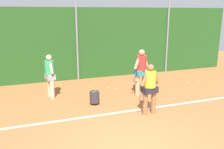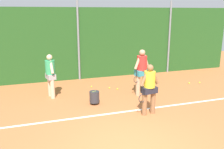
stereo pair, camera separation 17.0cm
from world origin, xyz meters
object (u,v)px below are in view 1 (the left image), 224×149
(tennis_ball_1, at_px, (109,88))
(tennis_ball_5, at_px, (117,89))
(ball_hopper, at_px, (95,97))
(player_foreground_near, at_px, (150,87))
(tennis_ball_2, at_px, (91,87))
(tennis_ball_4, at_px, (198,82))
(player_backcourt_far, at_px, (50,74))
(tennis_ball_3, at_px, (188,83))
(player_midcourt, at_px, (141,70))

(tennis_ball_1, xyz_separation_m, tennis_ball_5, (0.29, -0.25, 0.00))
(ball_hopper, bearing_deg, tennis_ball_5, 44.77)
(player_foreground_near, relative_size, tennis_ball_5, 25.75)
(player_foreground_near, relative_size, tennis_ball_1, 25.75)
(ball_hopper, height_order, tennis_ball_2, ball_hopper)
(ball_hopper, height_order, tennis_ball_1, ball_hopper)
(tennis_ball_4, relative_size, tennis_ball_5, 1.00)
(player_backcourt_far, bearing_deg, tennis_ball_2, 100.11)
(tennis_ball_4, bearing_deg, player_backcourt_far, 178.13)
(player_foreground_near, height_order, tennis_ball_2, player_foreground_near)
(tennis_ball_2, distance_m, tennis_ball_3, 4.65)
(ball_hopper, height_order, tennis_ball_5, ball_hopper)
(tennis_ball_4, height_order, tennis_ball_5, same)
(tennis_ball_3, xyz_separation_m, tennis_ball_5, (-3.56, 0.20, 0.00))
(tennis_ball_1, distance_m, tennis_ball_2, 0.85)
(tennis_ball_5, bearing_deg, player_foreground_near, -87.65)
(tennis_ball_1, xyz_separation_m, tennis_ball_3, (3.85, -0.45, 0.00))
(player_midcourt, bearing_deg, tennis_ball_1, -65.92)
(tennis_ball_1, relative_size, tennis_ball_4, 1.00)
(tennis_ball_4, bearing_deg, tennis_ball_3, 171.78)
(player_midcourt, distance_m, ball_hopper, 2.29)
(player_backcourt_far, xyz_separation_m, ball_hopper, (1.44, -1.32, -0.68))
(player_midcourt, height_order, player_backcourt_far, player_midcourt)
(ball_hopper, height_order, tennis_ball_3, ball_hopper)
(player_foreground_near, distance_m, player_backcourt_far, 4.02)
(player_midcourt, relative_size, tennis_ball_2, 28.37)
(player_foreground_near, xyz_separation_m, tennis_ball_1, (-0.40, 3.05, -0.92))
(ball_hopper, xyz_separation_m, tennis_ball_4, (5.48, 1.09, -0.26))
(player_midcourt, distance_m, tennis_ball_1, 1.83)
(ball_hopper, bearing_deg, player_foreground_near, -43.65)
(tennis_ball_2, bearing_deg, player_midcourt, -42.88)
(tennis_ball_2, height_order, tennis_ball_4, same)
(player_midcourt, relative_size, tennis_ball_3, 28.37)
(player_midcourt, bearing_deg, player_backcourt_far, -30.85)
(player_backcourt_far, xyz_separation_m, tennis_ball_5, (2.82, 0.05, -0.94))
(tennis_ball_5, bearing_deg, tennis_ball_4, -3.88)
(player_foreground_near, bearing_deg, player_midcourt, -115.31)
(tennis_ball_1, bearing_deg, player_foreground_near, -82.51)
(tennis_ball_3, height_order, tennis_ball_5, same)
(tennis_ball_3, bearing_deg, player_foreground_near, -143.00)
(tennis_ball_1, height_order, tennis_ball_5, same)
(ball_hopper, distance_m, tennis_ball_1, 1.97)
(player_backcourt_far, distance_m, tennis_ball_4, 6.98)
(player_foreground_near, height_order, tennis_ball_4, player_foreground_near)
(ball_hopper, bearing_deg, player_midcourt, 12.90)
(player_midcourt, xyz_separation_m, tennis_ball_4, (3.37, 0.61, -1.02))
(tennis_ball_5, bearing_deg, player_midcourt, -50.74)
(player_foreground_near, distance_m, tennis_ball_4, 4.80)
(player_foreground_near, distance_m, tennis_ball_1, 3.21)
(tennis_ball_1, height_order, tennis_ball_2, same)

